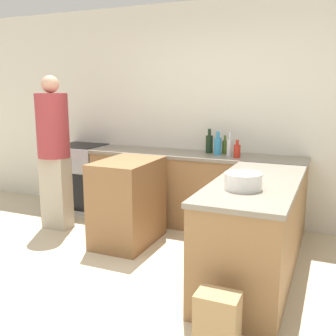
% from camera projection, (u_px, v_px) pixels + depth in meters
% --- Properties ---
extents(ground_plane, '(14.00, 14.00, 0.00)m').
position_uv_depth(ground_plane, '(110.00, 300.00, 3.14)').
color(ground_plane, beige).
extents(wall_back, '(8.00, 0.06, 2.70)m').
position_uv_depth(wall_back, '(203.00, 114.00, 4.94)').
color(wall_back, silver).
rests_on(wall_back, ground_plane).
extents(counter_back, '(2.64, 0.61, 0.89)m').
position_uv_depth(counter_back, '(193.00, 189.00, 4.83)').
color(counter_back, olive).
rests_on(counter_back, ground_plane).
extents(counter_peninsula, '(0.69, 1.75, 0.89)m').
position_uv_depth(counter_peninsula, '(254.00, 231.00, 3.41)').
color(counter_peninsula, olive).
rests_on(counter_peninsula, ground_plane).
extents(range_oven, '(0.64, 0.59, 0.91)m').
position_uv_depth(range_oven, '(82.00, 177.00, 5.46)').
color(range_oven, '#ADADB2').
rests_on(range_oven, ground_plane).
extents(island_table, '(0.56, 0.82, 0.91)m').
position_uv_depth(island_table, '(128.00, 202.00, 4.26)').
color(island_table, brown).
rests_on(island_table, ground_plane).
extents(mixing_bowl, '(0.29, 0.29, 0.13)m').
position_uv_depth(mixing_bowl, '(243.00, 181.00, 3.03)').
color(mixing_bowl, white).
rests_on(mixing_bowl, counter_peninsula).
extents(dish_soap_bottle, '(0.09, 0.09, 0.27)m').
position_uv_depth(dish_soap_bottle, '(218.00, 146.00, 4.63)').
color(dish_soap_bottle, '#338CBF').
rests_on(dish_soap_bottle, counter_back).
extents(wine_bottle_dark, '(0.09, 0.09, 0.29)m').
position_uv_depth(wine_bottle_dark, '(209.00, 143.00, 4.76)').
color(wine_bottle_dark, black).
rests_on(wine_bottle_dark, counter_back).
extents(hot_sauce_bottle, '(0.08, 0.08, 0.20)m').
position_uv_depth(hot_sauce_bottle, '(237.00, 151.00, 4.44)').
color(hot_sauce_bottle, red).
rests_on(hot_sauce_bottle, counter_back).
extents(olive_oil_bottle, '(0.06, 0.06, 0.22)m').
position_uv_depth(olive_oil_bottle, '(225.00, 147.00, 4.68)').
color(olive_oil_bottle, '#475B1E').
rests_on(olive_oil_bottle, counter_back).
extents(vinegar_bottle_clear, '(0.06, 0.06, 0.28)m').
position_uv_depth(vinegar_bottle_clear, '(229.00, 147.00, 4.52)').
color(vinegar_bottle_clear, silver).
rests_on(vinegar_bottle_clear, counter_back).
extents(person_by_range, '(0.37, 0.37, 1.81)m').
position_uv_depth(person_by_range, '(54.00, 148.00, 4.60)').
color(person_by_range, '#ADA38E').
rests_on(person_by_range, ground_plane).
extents(paper_bag, '(0.28, 0.19, 0.40)m').
position_uv_depth(paper_bag, '(217.00, 323.00, 2.49)').
color(paper_bag, '#A88456').
rests_on(paper_bag, ground_plane).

